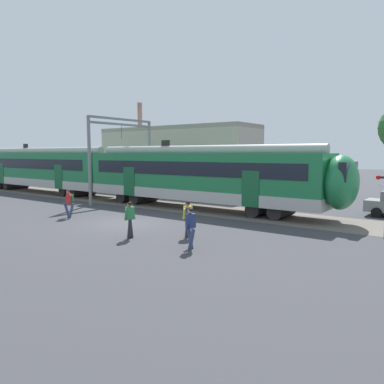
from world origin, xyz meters
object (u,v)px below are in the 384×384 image
(pedestrian_yellow, at_px, (188,216))
(pedestrian_navy, at_px, (191,225))
(pedestrian_green, at_px, (130,217))
(commuter_train, at_px, (112,172))
(pedestrian_red, at_px, (69,201))

(pedestrian_yellow, bearing_deg, pedestrian_navy, -50.32)
(pedestrian_green, bearing_deg, pedestrian_yellow, 41.94)
(commuter_train, distance_m, pedestrian_green, 14.66)
(pedestrian_red, distance_m, pedestrian_navy, 10.24)
(pedestrian_yellow, relative_size, pedestrian_navy, 1.00)
(pedestrian_green, relative_size, pedestrian_navy, 1.00)
(commuter_train, xyz_separation_m, pedestrian_red, (4.63, -7.42, -1.26))
(commuter_train, relative_size, pedestrian_red, 22.83)
(pedestrian_navy, bearing_deg, pedestrian_yellow, 129.68)
(commuter_train, relative_size, pedestrian_green, 22.83)
(pedestrian_green, height_order, pedestrian_navy, same)
(commuter_train, height_order, pedestrian_yellow, commuter_train)
(pedestrian_red, relative_size, pedestrian_yellow, 1.00)
(pedestrian_red, xyz_separation_m, pedestrian_navy, (10.12, -1.60, -0.03))
(commuter_train, distance_m, pedestrian_navy, 17.33)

